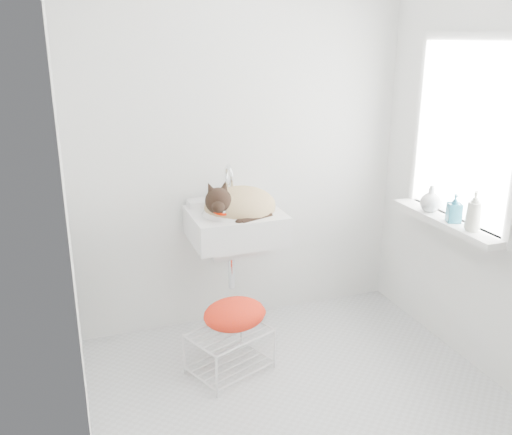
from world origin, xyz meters
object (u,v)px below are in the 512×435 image
object	(u,v)px
sink	(235,212)
bottle_c	(430,211)
cat	(238,206)
wire_rack	(230,348)
bottle_a	(471,231)
bottle_b	(453,222)

from	to	relation	value
sink	bottle_c	size ratio (longest dim) A/B	3.43
sink	bottle_c	xyz separation A→B (m)	(1.13, -0.39, 0.00)
cat	wire_rack	bearing A→B (deg)	-120.42
sink	bottle_c	bearing A→B (deg)	-19.10
sink	bottle_a	xyz separation A→B (m)	(1.13, -0.77, 0.00)
wire_rack	bottle_a	size ratio (longest dim) A/B	2.29
cat	bottle_a	world-z (taller)	cat
cat	bottle_a	xyz separation A→B (m)	(1.12, -0.75, -0.04)
cat	bottle_b	bearing A→B (deg)	-32.96
sink	bottle_b	bearing A→B (deg)	-28.45
sink	cat	xyz separation A→B (m)	(0.01, -0.02, 0.04)
cat	bottle_c	world-z (taller)	cat
wire_rack	bottle_c	distance (m)	1.47
sink	bottle_a	bearing A→B (deg)	-34.28
sink	bottle_c	world-z (taller)	sink
cat	wire_rack	xyz separation A→B (m)	(-0.18, -0.37, -0.74)
wire_rack	cat	bearing A→B (deg)	64.54
cat	wire_rack	world-z (taller)	cat
sink	bottle_a	distance (m)	1.37
sink	cat	size ratio (longest dim) A/B	1.16
bottle_a	bottle_c	size ratio (longest dim) A/B	1.16
wire_rack	bottle_b	xyz separation A→B (m)	(1.29, -0.23, 0.70)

